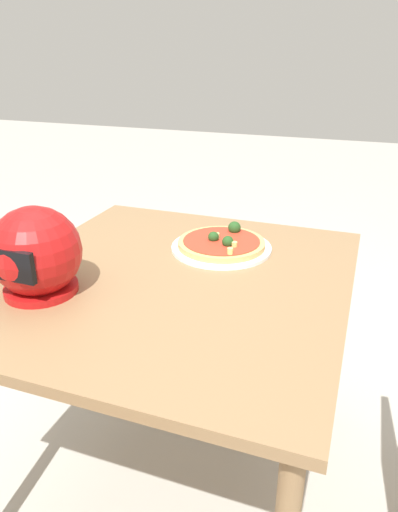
{
  "coord_description": "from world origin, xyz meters",
  "views": [
    {
      "loc": [
        -0.5,
        1.15,
        1.4
      ],
      "look_at": [
        -0.04,
        -0.12,
        0.8
      ],
      "focal_mm": 33.37,
      "sensor_mm": 36.0,
      "label": 1
    }
  ],
  "objects": [
    {
      "name": "pizza_plate",
      "position": [
        -0.07,
        -0.24,
        0.78
      ],
      "size": [
        0.33,
        0.33,
        0.01
      ],
      "primitive_type": "cylinder",
      "color": "white",
      "rests_on": "dining_table"
    },
    {
      "name": "motorcycle_helmet",
      "position": [
        0.3,
        0.21,
        0.89
      ],
      "size": [
        0.24,
        0.24,
        0.24
      ],
      "color": "#B21414",
      "rests_on": "dining_table"
    },
    {
      "name": "pizza",
      "position": [
        -0.07,
        -0.24,
        0.8
      ],
      "size": [
        0.29,
        0.29,
        0.06
      ],
      "color": "tan",
      "rests_on": "pizza_plate"
    },
    {
      "name": "ground_plane",
      "position": [
        0.0,
        0.0,
        0.0
      ],
      "size": [
        14.0,
        14.0,
        0.0
      ],
      "primitive_type": "plane",
      "color": "#B2ADA3"
    },
    {
      "name": "dining_table",
      "position": [
        0.0,
        0.0,
        0.69
      ],
      "size": [
        1.0,
        1.09,
        0.78
      ],
      "color": "olive",
      "rests_on": "ground"
    }
  ]
}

